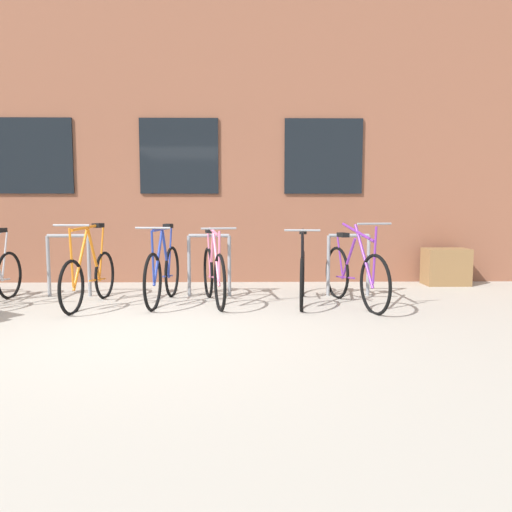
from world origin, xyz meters
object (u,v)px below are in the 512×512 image
(bicycle_orange, at_px, (89,276))
(bicycle_black, at_px, (302,274))
(bicycle_blue, at_px, (163,273))
(bicycle_pink, at_px, (214,274))
(bicycle_purple, at_px, (354,275))
(planter_box, at_px, (446,267))

(bicycle_orange, relative_size, bicycle_black, 0.99)
(bicycle_blue, xyz_separation_m, bicycle_pink, (0.68, -0.05, -0.01))
(bicycle_purple, height_order, bicycle_black, bicycle_purple)
(bicycle_blue, height_order, bicycle_pink, bicycle_blue)
(bicycle_black, relative_size, bicycle_pink, 1.05)
(bicycle_black, bearing_deg, bicycle_pink, -178.60)
(bicycle_black, bearing_deg, bicycle_purple, -17.16)
(bicycle_pink, xyz_separation_m, planter_box, (3.71, 1.46, -0.09))
(planter_box, bearing_deg, bicycle_purple, -138.81)
(bicycle_black, relative_size, bicycle_blue, 1.02)
(bicycle_orange, bearing_deg, planter_box, 16.51)
(bicycle_orange, relative_size, bicycle_pink, 1.04)
(bicycle_black, distance_m, bicycle_pink, 1.19)
(bicycle_black, xyz_separation_m, planter_box, (2.52, 1.43, -0.08))
(bicycle_black, distance_m, planter_box, 2.90)
(bicycle_orange, distance_m, bicycle_blue, 0.94)
(bicycle_black, height_order, planter_box, bicycle_black)
(bicycle_black, distance_m, bicycle_blue, 1.86)
(bicycle_blue, relative_size, planter_box, 2.43)
(bicycle_orange, relative_size, planter_box, 2.46)
(bicycle_orange, bearing_deg, bicycle_black, 2.97)
(bicycle_purple, xyz_separation_m, bicycle_pink, (-1.84, 0.17, -0.01))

